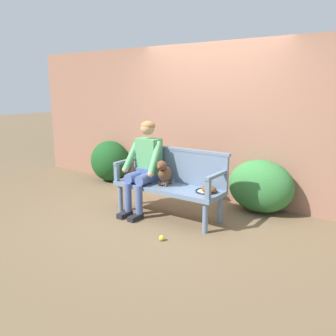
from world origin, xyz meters
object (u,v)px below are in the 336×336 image
object	(u,v)px
tennis_racket	(207,191)
baseball_glove	(209,189)
dog_on_bench	(164,173)
tennis_ball	(162,238)
garden_bench	(168,190)
person_seated	(145,163)

from	to	relation	value
tennis_racket	baseball_glove	world-z (taller)	baseball_glove
dog_on_bench	tennis_ball	world-z (taller)	dog_on_bench
dog_on_bench	tennis_racket	size ratio (longest dim) A/B	0.66
baseball_glove	garden_bench	bearing A→B (deg)	-162.57
dog_on_bench	baseball_glove	size ratio (longest dim) A/B	1.69
garden_bench	baseball_glove	size ratio (longest dim) A/B	7.19
tennis_racket	baseball_glove	distance (m)	0.06
garden_bench	tennis_ball	xyz separation A→B (m)	(0.40, -0.71, -0.36)
baseball_glove	dog_on_bench	bearing A→B (deg)	-160.37
person_seated	dog_on_bench	xyz separation A→B (m)	(0.35, -0.01, -0.09)
tennis_racket	baseball_glove	size ratio (longest dim) A/B	2.55
person_seated	garden_bench	bearing A→B (deg)	2.54
tennis_ball	dog_on_bench	bearing A→B (deg)	123.34
tennis_racket	baseball_glove	xyz separation A→B (m)	(0.03, -0.03, 0.04)
garden_bench	tennis_ball	world-z (taller)	garden_bench
dog_on_bench	tennis_ball	distance (m)	1.01
baseball_glove	person_seated	bearing A→B (deg)	-162.90
person_seated	baseball_glove	bearing A→B (deg)	3.07
dog_on_bench	baseball_glove	distance (m)	0.68
tennis_ball	garden_bench	bearing A→B (deg)	119.69
person_seated	baseball_glove	size ratio (longest dim) A/B	6.03
person_seated	tennis_ball	distance (m)	1.26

